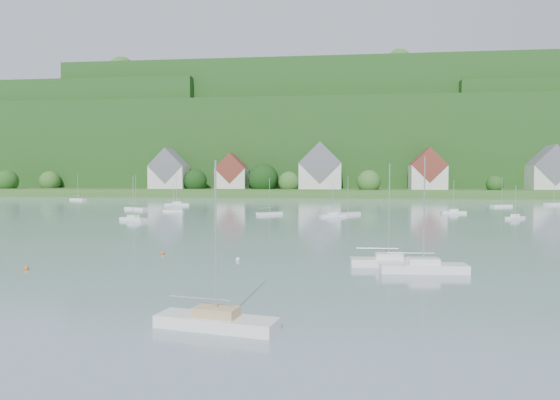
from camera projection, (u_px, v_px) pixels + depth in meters
name	position (u px, v px, depth m)	size (l,w,h in m)	color
far_shore_strip	(309.00, 192.00, 209.43)	(600.00, 60.00, 3.00)	#305921
forested_ridge	(317.00, 148.00, 276.42)	(620.00, 181.22, 69.89)	#194516
village_building_0	(169.00, 172.00, 202.48)	(14.00, 10.40, 16.00)	silver
village_building_1	(232.00, 174.00, 201.62)	(12.00, 9.36, 14.00)	silver
village_building_2	(320.00, 170.00, 196.54)	(16.00, 11.44, 18.00)	silver
village_building_3	(428.00, 172.00, 190.00)	(13.00, 10.40, 15.50)	silver
village_building_4	(550.00, 172.00, 188.79)	(15.00, 10.40, 16.50)	silver
near_sailboat_2	(216.00, 320.00, 26.72)	(6.77, 3.11, 8.82)	white
near_sailboat_3	(389.00, 261.00, 45.36)	(6.84, 2.27, 9.11)	white
near_sailboat_4	(423.00, 267.00, 42.35)	(7.23, 2.40, 9.62)	white
mooring_buoy_1	(238.00, 261.00, 48.19)	(0.43, 0.43, 0.43)	white
mooring_buoy_3	(163.00, 254.00, 52.07)	(0.44, 0.44, 0.44)	#CF5F15
mooring_buoy_5	(26.00, 270.00, 43.49)	(0.41, 0.41, 0.41)	#CF5F15
far_sailboat_cluster	(331.00, 207.00, 124.05)	(199.79, 75.77, 8.71)	white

